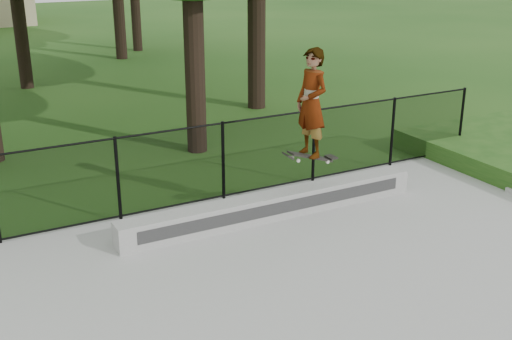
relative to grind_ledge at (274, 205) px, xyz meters
name	(u,v)px	position (x,y,z in m)	size (l,w,h in m)	color
grind_ledge	(274,205)	(0.00, 0.00, 0.00)	(5.69, 0.40, 0.44)	#B0B0AB
skater_airborne	(312,105)	(0.56, -0.26, 1.80)	(0.81, 0.71, 2.04)	black
chainlink_fence	(118,178)	(-2.40, 1.20, 0.53)	(16.06, 0.06, 1.50)	black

